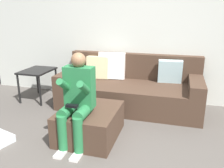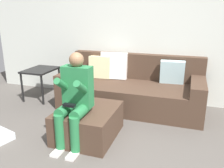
# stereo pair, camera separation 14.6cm
# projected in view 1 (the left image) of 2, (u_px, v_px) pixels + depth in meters

# --- Properties ---
(wall_back) EXTENTS (5.99, 0.10, 2.68)m
(wall_back) POSITION_uv_depth(u_px,v_px,m) (135.00, 25.00, 4.13)
(wall_back) COLOR silver
(wall_back) RESTS_ON ground_plane
(couch_sectional) EXTENTS (2.32, 0.96, 0.89)m
(couch_sectional) POSITION_uv_depth(u_px,v_px,m) (129.00, 89.00, 4.00)
(couch_sectional) COLOR #473326
(couch_sectional) RESTS_ON ground_plane
(ottoman) EXTENTS (0.71, 0.83, 0.38)m
(ottoman) POSITION_uv_depth(u_px,v_px,m) (90.00, 123.00, 3.03)
(ottoman) COLOR #473326
(ottoman) RESTS_ON ground_plane
(person_seated) EXTENTS (0.35, 0.56, 1.12)m
(person_seated) POSITION_uv_depth(u_px,v_px,m) (77.00, 99.00, 2.74)
(person_seated) COLOR #26723F
(person_seated) RESTS_ON ground_plane
(side_table) EXTENTS (0.48, 0.63, 0.56)m
(side_table) POSITION_uv_depth(u_px,v_px,m) (37.00, 74.00, 4.27)
(side_table) COLOR black
(side_table) RESTS_ON ground_plane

